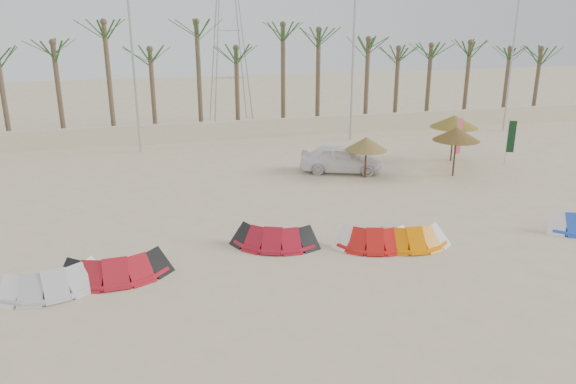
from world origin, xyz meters
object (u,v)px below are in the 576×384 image
object	(u,v)px
parasol_mid	(457,134)
parasol_left	(366,144)
kite_grey	(54,276)
kite_orange	(409,234)
car	(341,159)
parasol_right	(454,121)
kite_red_left	(116,263)
kite_red_mid	(272,233)
kite_red_right	(371,235)

from	to	relation	value
parasol_mid	parasol_left	bearing A→B (deg)	169.06
kite_grey	parasol_mid	world-z (taller)	parasol_mid
kite_orange	car	bearing A→B (deg)	85.28
parasol_mid	parasol_right	distance (m)	3.20
kite_orange	kite_red_left	bearing A→B (deg)	179.33
kite_red_left	parasol_left	world-z (taller)	parasol_left
kite_red_left	kite_red_mid	distance (m)	5.86
parasol_left	parasol_right	bearing A→B (deg)	17.22
kite_red_mid	parasol_right	size ratio (longest dim) A/B	1.31
kite_red_left	kite_red_right	world-z (taller)	same
kite_orange	parasol_mid	distance (m)	10.36
parasol_left	car	xyz separation A→B (m)	(-0.92, 1.30, -1.08)
kite_orange	car	xyz separation A→B (m)	(0.83, 10.10, 0.34)
kite_grey	kite_red_mid	size ratio (longest dim) A/B	0.98
kite_grey	parasol_left	xyz separation A→B (m)	(14.36, 9.19, 1.42)
kite_grey	kite_red_left	bearing A→B (deg)	15.36
kite_red_mid	car	bearing A→B (deg)	56.18
kite_red_left	kite_orange	bearing A→B (deg)	-0.67
kite_red_left	parasol_right	bearing A→B (deg)	29.56
kite_red_mid	kite_red_right	world-z (taller)	same
kite_orange	car	world-z (taller)	car
kite_grey	kite_red_right	bearing A→B (deg)	3.44
kite_grey	parasol_mid	xyz separation A→B (m)	(19.06, 8.28, 1.87)
kite_red_right	parasol_left	distance (m)	9.20
kite_grey	kite_orange	world-z (taller)	same
kite_red_mid	car	world-z (taller)	car
kite_red_mid	car	size ratio (longest dim) A/B	0.82
kite_red_left	kite_red_mid	world-z (taller)	same
parasol_left	parasol_right	xyz separation A→B (m)	(6.20, 1.92, 0.52)
parasol_right	parasol_mid	bearing A→B (deg)	-117.95
kite_red_right	parasol_right	xyz separation A→B (m)	(9.38, 10.44, 1.94)
kite_grey	kite_red_mid	distance (m)	7.80
kite_red_mid	parasol_mid	world-z (taller)	parasol_mid
kite_red_left	parasol_mid	world-z (taller)	parasol_mid
kite_red_right	kite_orange	world-z (taller)	same
kite_red_mid	parasol_left	bearing A→B (deg)	47.67
kite_red_left	kite_orange	xyz separation A→B (m)	(10.74, -0.13, -0.00)
parasol_right	parasol_left	bearing A→B (deg)	-162.78
kite_red_right	parasol_mid	bearing A→B (deg)	44.02
kite_red_left	kite_orange	distance (m)	10.74
car	parasol_right	bearing A→B (deg)	-64.45
kite_red_mid	parasol_left	world-z (taller)	parasol_left
kite_orange	kite_grey	bearing A→B (deg)	-178.24
parasol_left	kite_red_right	bearing A→B (deg)	-110.46
kite_grey	parasol_mid	size ratio (longest dim) A/B	1.35
parasol_left	parasol_mid	xyz separation A→B (m)	(4.70, -0.91, 0.45)
kite_orange	parasol_mid	world-z (taller)	parasol_mid
kite_orange	parasol_left	world-z (taller)	parasol_left
parasol_left	parasol_mid	bearing A→B (deg)	-10.94
kite_red_right	parasol_left	xyz separation A→B (m)	(3.18, 8.52, 1.42)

